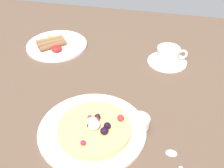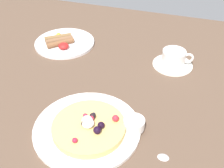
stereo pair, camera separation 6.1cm
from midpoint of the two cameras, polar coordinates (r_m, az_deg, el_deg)
name	(u,v)px [view 2 (the right image)]	position (r cm, az deg, el deg)	size (l,w,h in cm)	color
ground_plane	(94,94)	(87.33, -1.66, -2.12)	(184.39, 128.78, 3.00)	brown
pancake_plate	(87,128)	(74.04, -2.80, -9.23)	(28.46, 28.46, 1.01)	white
pancake_with_berries	(89,127)	(72.27, -2.31, -8.89)	(19.24, 19.24, 3.78)	#DDB767
syrup_ramekin	(134,124)	(72.95, 7.04, -8.23)	(5.59, 5.59, 2.82)	white
breakfast_plate	(65,43)	(111.07, -8.18, 8.41)	(23.32, 23.32, 1.05)	white
fried_breakfast	(60,40)	(110.04, -9.16, 8.87)	(12.14, 13.38, 2.37)	brown
coffee_saucer	(172,64)	(100.38, 14.14, 3.94)	(13.96, 13.96, 0.76)	white
coffee_cup	(174,57)	(98.80, 14.49, 5.36)	(10.85, 8.06, 5.02)	white
teaspoon	(168,167)	(68.70, 14.15, -16.33)	(8.33, 11.76, 0.60)	silver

